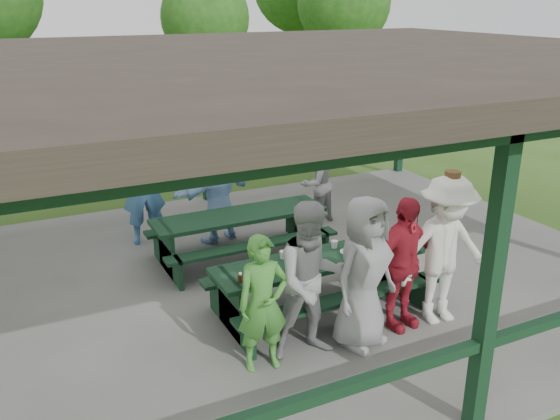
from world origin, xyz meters
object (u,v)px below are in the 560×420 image
contestant_grey_mid (364,273)px  spectator_lblue (218,193)px  contestant_grey_left (312,281)px  spectator_grey (316,183)px  picnic_table_far (240,230)px  contestant_white_fedora (445,250)px  spectator_blue (143,187)px  pickup_truck (174,122)px  farm_trailer (6,140)px  contestant_red (403,264)px  contestant_green (263,304)px  picnic_table_near (320,277)px

contestant_grey_mid → spectator_lblue: (-0.37, 3.77, -0.08)m
contestant_grey_left → spectator_grey: (2.15, 3.70, -0.18)m
picnic_table_far → contestant_white_fedora: 3.31m
spectator_blue → spectator_grey: spectator_blue is taller
pickup_truck → farm_trailer: bearing=75.8°
picnic_table_far → pickup_truck: bearing=80.9°
picnic_table_far → contestant_white_fedora: contestant_white_fedora is taller
spectator_grey → farm_trailer: size_ratio=0.36×
picnic_table_far → contestant_grey_mid: 2.96m
contestant_grey_mid → spectator_lblue: 3.79m
picnic_table_far → contestant_grey_left: bearing=-96.0°
spectator_blue → spectator_grey: bearing=174.7°
contestant_grey_left → spectator_grey: contestant_grey_left is taller
contestant_red → picnic_table_far: bearing=102.0°
picnic_table_far → contestant_grey_left: (-0.30, -2.83, 0.45)m
contestant_white_fedora → pickup_truck: size_ratio=0.33×
spectator_lblue → pickup_truck: (1.24, 6.73, -0.12)m
spectator_blue → contestant_grey_mid: bearing=112.7°
contestant_white_fedora → farm_trailer: (-4.54, 10.61, -0.35)m
contestant_grey_left → pickup_truck: size_ratio=0.31×
contestant_green → pickup_truck: contestant_green is taller
contestant_white_fedora → farm_trailer: size_ratio=0.48×
contestant_white_fedora → contestant_green: bearing=-176.2°
picnic_table_near → spectator_grey: size_ratio=1.90×
farm_trailer → contestant_red: bearing=-81.3°
contestant_green → spectator_lblue: bearing=84.7°
picnic_table_near → spectator_lblue: 2.90m
contestant_grey_mid → farm_trailer: contestant_grey_mid is taller
picnic_table_near → contestant_green: size_ratio=1.82×
contestant_grey_left → contestant_grey_mid: bearing=0.6°
spectator_grey → farm_trailer: spectator_grey is taller
contestant_grey_left → farm_trailer: 10.89m
contestant_white_fedora → spectator_blue: size_ratio=1.01×
contestant_grey_mid → pickup_truck: (0.88, 10.50, -0.20)m
picnic_table_near → spectator_lblue: spectator_lblue is taller
picnic_table_far → contestant_green: 2.98m
picnic_table_near → contestant_green: 1.48m
contestant_red → spectator_lblue: (-1.01, 3.64, -0.01)m
spectator_blue → farm_trailer: (-1.82, 6.41, -0.36)m
contestant_grey_left → picnic_table_far: bearing=91.4°
spectator_lblue → pickup_truck: spectator_lblue is taller
picnic_table_near → picnic_table_far: same height
picnic_table_far → contestant_white_fedora: bearing=-62.0°
spectator_lblue → spectator_grey: (1.88, 0.01, -0.09)m
spectator_lblue → spectator_blue: 1.24m
spectator_blue → picnic_table_far: bearing=134.9°
picnic_table_far → spectator_lblue: spectator_lblue is taller
picnic_table_near → spectator_lblue: (-0.32, 2.86, 0.36)m
contestant_green → farm_trailer: (-2.10, 10.54, -0.17)m
contestant_green → spectator_lblue: spectator_lblue is taller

